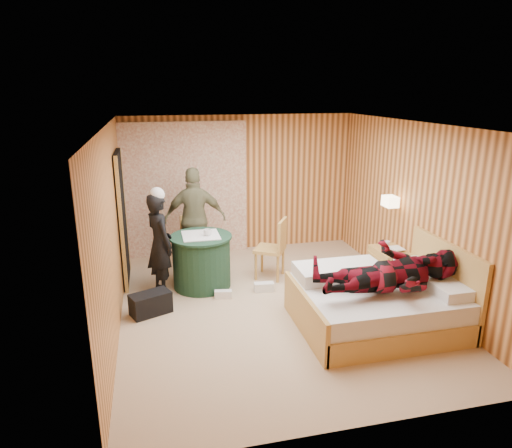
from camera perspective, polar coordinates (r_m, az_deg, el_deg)
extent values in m
cube|color=tan|center=(6.54, 2.39, -10.15)|extent=(4.20, 5.00, 0.01)
cube|color=white|center=(5.86, 2.69, 12.25)|extent=(4.20, 5.00, 0.01)
cube|color=#E49D57|center=(8.45, -2.05, 5.02)|extent=(4.20, 0.02, 2.50)
cube|color=#E49D57|center=(5.89, -17.55, -0.88)|extent=(0.02, 5.00, 2.50)
cube|color=#E49D57|center=(6.93, 19.50, 1.50)|extent=(0.02, 5.00, 2.50)
cube|color=white|center=(8.26, -8.79, 4.22)|extent=(2.20, 0.08, 2.40)
cube|color=black|center=(7.29, -16.37, 0.67)|extent=(0.06, 0.90, 2.05)
cylinder|color=gold|center=(7.24, 16.99, 2.75)|extent=(0.18, 0.04, 0.04)
cube|color=beige|center=(7.20, 16.44, 2.73)|extent=(0.18, 0.24, 0.16)
cube|color=tan|center=(6.16, 14.64, -10.99)|extent=(1.92, 1.53, 0.29)
cube|color=silver|center=(6.05, 14.82, -8.78)|extent=(1.86, 1.47, 0.24)
cube|color=tan|center=(5.75, 6.07, -11.21)|extent=(0.06, 1.53, 0.54)
cube|color=tan|center=(6.49, 22.48, -6.60)|extent=(0.06, 1.53, 1.05)
cube|color=silver|center=(6.07, 22.86, -7.53)|extent=(0.36, 0.53, 0.13)
cube|color=silver|center=(6.62, 19.24, -5.15)|extent=(0.36, 0.53, 0.13)
cube|color=silver|center=(6.18, 10.35, -5.83)|extent=(1.15, 0.57, 0.17)
cube|color=tan|center=(7.32, 16.27, -5.29)|extent=(0.43, 0.60, 0.60)
cube|color=tan|center=(7.25, 16.39, -3.89)|extent=(0.46, 0.62, 0.03)
cylinder|color=#1F432D|center=(7.04, -6.81, -4.72)|extent=(0.87, 0.87, 0.80)
cylinder|color=#1F432D|center=(6.90, -6.92, -1.60)|extent=(0.94, 0.94, 0.03)
cube|color=silver|center=(6.89, -6.93, -1.41)|extent=(0.67, 0.67, 0.01)
cube|color=tan|center=(7.63, -7.39, -2.61)|extent=(0.51, 0.51, 0.05)
cube|color=tan|center=(7.72, -7.94, -0.45)|extent=(0.42, 0.14, 0.46)
cylinder|color=tan|center=(7.51, -8.10, -4.88)|extent=(0.04, 0.04, 0.43)
cylinder|color=tan|center=(7.91, -6.59, -3.68)|extent=(0.04, 0.04, 0.43)
cube|color=tan|center=(7.29, 1.73, -3.19)|extent=(0.60, 0.60, 0.05)
cube|color=tan|center=(7.16, 3.30, -1.35)|extent=(0.26, 0.41, 0.49)
cylinder|color=tan|center=(7.59, 0.76, -4.38)|extent=(0.04, 0.04, 0.45)
cylinder|color=tan|center=(7.18, 2.73, -5.65)|extent=(0.04, 0.04, 0.45)
cube|color=black|center=(6.42, -13.03, -9.65)|extent=(0.60, 0.47, 0.30)
cube|color=silver|center=(6.76, -4.13, -8.74)|extent=(0.26, 0.14, 0.11)
cube|color=silver|center=(6.95, 1.00, -7.87)|extent=(0.31, 0.15, 0.13)
imported|color=black|center=(6.79, -11.92, -2.47)|extent=(0.55, 0.66, 1.53)
imported|color=#706D4A|center=(7.63, -7.61, 0.63)|extent=(1.05, 0.52, 1.72)
imported|color=maroon|center=(5.70, 16.60, -4.51)|extent=(0.86, 0.67, 1.77)
imported|color=silver|center=(7.17, 16.66, -3.13)|extent=(0.24, 0.27, 0.02)
imported|color=silver|center=(7.16, 16.68, -2.98)|extent=(0.17, 0.23, 0.02)
imported|color=silver|center=(7.31, 16.00, -2.41)|extent=(0.11, 0.11, 0.09)
imported|color=silver|center=(6.84, -6.06, -1.04)|extent=(0.13, 0.13, 0.10)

